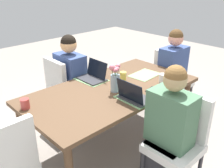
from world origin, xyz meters
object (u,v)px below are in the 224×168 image
at_px(person_near_left_far, 169,135).
at_px(flower_vase, 115,78).
at_px(coffee_mug_near_left, 177,70).
at_px(chair_head_left_right_near, 6,162).
at_px(dining_table, 112,94).
at_px(phone_silver, 172,80).
at_px(phone_black, 151,90).
at_px(chair_far_left_mid, 64,88).
at_px(chair_near_left_far, 179,137).
at_px(coffee_mug_centre_right, 163,78).
at_px(coffee_mug_centre_left, 123,76).
at_px(person_far_left_mid, 72,86).
at_px(laptop_near_left_far, 134,96).
at_px(coffee_mug_near_right, 25,104).
at_px(chair_head_right_left_near, 170,76).
at_px(laptop_far_left_mid, 93,76).
at_px(person_head_right_left_near, 172,76).

height_order(person_near_left_far, flower_vase, person_near_left_far).
bearing_deg(coffee_mug_near_left, chair_head_left_right_near, 175.20).
height_order(dining_table, coffee_mug_near_left, coffee_mug_near_left).
height_order(coffee_mug_near_left, phone_silver, coffee_mug_near_left).
relative_size(coffee_mug_near_left, phone_black, 0.68).
height_order(person_near_left_far, chair_head_left_right_near, person_near_left_far).
distance_m(chair_far_left_mid, flower_vase, 0.94).
height_order(chair_near_left_far, coffee_mug_near_left, chair_near_left_far).
bearing_deg(coffee_mug_centre_right, coffee_mug_centre_left, 128.79).
xyz_separation_m(chair_head_left_right_near, flower_vase, (1.21, -0.00, 0.37)).
xyz_separation_m(person_far_left_mid, coffee_mug_centre_left, (0.28, -0.66, 0.25)).
relative_size(laptop_near_left_far, coffee_mug_near_right, 3.31).
relative_size(chair_head_right_left_near, flower_vase, 2.98).
distance_m(chair_near_left_far, laptop_far_left_mid, 1.20).
bearing_deg(coffee_mug_near_right, phone_silver, -20.48).
bearing_deg(dining_table, flower_vase, -110.31).
relative_size(chair_head_right_left_near, coffee_mug_near_right, 9.32).
relative_size(chair_far_left_mid, coffee_mug_centre_right, 8.81).
bearing_deg(coffee_mug_centre_left, coffee_mug_near_right, 171.33).
bearing_deg(person_near_left_far, coffee_mug_near_left, 30.04).
distance_m(laptop_near_left_far, phone_black, 0.32).
bearing_deg(chair_head_right_left_near, coffee_mug_near_right, 175.59).
bearing_deg(laptop_far_left_mid, chair_near_left_far, -88.43).
distance_m(person_head_right_left_near, phone_black, 0.98).
bearing_deg(person_near_left_far, flower_vase, 89.82).
relative_size(laptop_far_left_mid, coffee_mug_centre_right, 3.13).
height_order(coffee_mug_near_right, coffee_mug_centre_left, coffee_mug_centre_left).
relative_size(chair_near_left_far, phone_silver, 6.00).
height_order(person_far_left_mid, chair_head_left_right_near, person_far_left_mid).
height_order(laptop_near_left_far, coffee_mug_centre_right, laptop_near_left_far).
bearing_deg(chair_head_left_right_near, chair_near_left_far, -30.83).
relative_size(chair_head_right_left_near, chair_near_left_far, 1.00).
xyz_separation_m(chair_head_left_right_near, coffee_mug_near_right, (0.35, 0.31, 0.27)).
distance_m(laptop_far_left_mid, coffee_mug_centre_left, 0.35).
xyz_separation_m(chair_near_left_far, coffee_mug_near_right, (-0.93, 1.07, 0.27)).
distance_m(chair_far_left_mid, laptop_near_left_far, 1.17).
bearing_deg(person_head_right_left_near, laptop_near_left_far, -163.97).
bearing_deg(person_far_left_mid, flower_vase, -89.64).
height_order(chair_head_left_right_near, phone_silver, chair_head_left_right_near).
xyz_separation_m(person_head_right_left_near, coffee_mug_near_right, (-2.06, 0.24, 0.24)).
xyz_separation_m(chair_near_left_far, coffee_mug_centre_left, (0.20, 0.90, 0.28)).
xyz_separation_m(person_head_right_left_near, coffee_mug_near_left, (-0.30, -0.25, 0.25)).
height_order(chair_far_left_mid, laptop_far_left_mid, laptop_far_left_mid).
relative_size(dining_table, coffee_mug_centre_right, 18.79).
xyz_separation_m(dining_table, phone_silver, (0.64, -0.33, 0.08)).
bearing_deg(coffee_mug_near_left, dining_table, 164.07).
xyz_separation_m(flower_vase, laptop_far_left_mid, (0.04, 0.40, -0.10)).
xyz_separation_m(chair_far_left_mid, coffee_mug_centre_right, (0.63, -1.07, 0.27)).
bearing_deg(chair_near_left_far, person_near_left_far, 141.24).
relative_size(chair_head_right_left_near, person_far_left_mid, 0.75).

